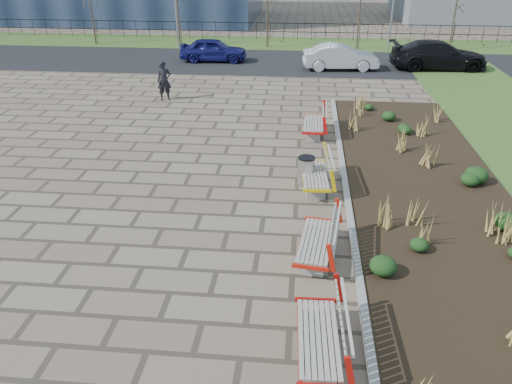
# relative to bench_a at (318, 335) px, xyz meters

# --- Properties ---
(ground) EXTENTS (120.00, 120.00, 0.00)m
(ground) POSITION_rel_bench_a_xyz_m (-3.00, 1.49, -0.50)
(ground) COLOR #70614D
(ground) RESTS_ON ground
(planting_bed) EXTENTS (4.50, 18.00, 0.10)m
(planting_bed) POSITION_rel_bench_a_xyz_m (3.25, 6.49, -0.45)
(planting_bed) COLOR black
(planting_bed) RESTS_ON ground
(planting_curb) EXTENTS (0.16, 18.00, 0.15)m
(planting_curb) POSITION_rel_bench_a_xyz_m (0.92, 6.49, -0.42)
(planting_curb) COLOR gray
(planting_curb) RESTS_ON ground
(grass_verge_far) EXTENTS (80.00, 5.00, 0.04)m
(grass_verge_far) POSITION_rel_bench_a_xyz_m (-3.00, 29.49, -0.48)
(grass_verge_far) COLOR #33511E
(grass_verge_far) RESTS_ON ground
(road) EXTENTS (80.00, 7.00, 0.02)m
(road) POSITION_rel_bench_a_xyz_m (-3.00, 23.49, -0.49)
(road) COLOR black
(road) RESTS_ON ground
(bench_a) EXTENTS (0.97, 2.13, 1.00)m
(bench_a) POSITION_rel_bench_a_xyz_m (0.00, 0.00, 0.00)
(bench_a) COLOR #A5100B
(bench_a) RESTS_ON ground
(bench_b) EXTENTS (1.16, 2.20, 1.00)m
(bench_b) POSITION_rel_bench_a_xyz_m (0.00, 3.08, 0.00)
(bench_b) COLOR red
(bench_b) RESTS_ON ground
(bench_c) EXTENTS (1.03, 2.15, 1.00)m
(bench_c) POSITION_rel_bench_a_xyz_m (0.00, 6.69, 0.00)
(bench_c) COLOR yellow
(bench_c) RESTS_ON ground
(bench_d) EXTENTS (0.95, 2.12, 1.00)m
(bench_d) POSITION_rel_bench_a_xyz_m (0.00, 11.22, 0.00)
(bench_d) COLOR red
(bench_d) RESTS_ON ground
(litter_bin) EXTENTS (0.48, 0.48, 0.86)m
(litter_bin) POSITION_rel_bench_a_xyz_m (-0.25, 6.89, -0.07)
(litter_bin) COLOR #B2B2B7
(litter_bin) RESTS_ON ground
(pedestrian) EXTENTS (0.75, 0.64, 1.75)m
(pedestrian) POSITION_rel_bench_a_xyz_m (-6.67, 15.20, 0.37)
(pedestrian) COLOR black
(pedestrian) RESTS_ON ground
(car_blue) EXTENTS (4.01, 1.75, 1.34)m
(car_blue) POSITION_rel_bench_a_xyz_m (-5.85, 23.36, 0.19)
(car_blue) COLOR #141558
(car_blue) RESTS_ON road
(car_silver) EXTENTS (4.27, 1.81, 1.37)m
(car_silver) POSITION_rel_bench_a_xyz_m (1.57, 21.92, 0.21)
(car_silver) COLOR #ACAEB4
(car_silver) RESTS_ON road
(car_black) EXTENTS (5.41, 2.47, 1.54)m
(car_black) POSITION_rel_bench_a_xyz_m (7.03, 22.57, 0.29)
(car_black) COLOR black
(car_black) RESTS_ON road
(tree_a) EXTENTS (1.40, 1.40, 4.00)m
(tree_a) POSITION_rel_bench_a_xyz_m (-15.00, 27.99, 1.54)
(tree_a) COLOR #4C3D2D
(tree_a) RESTS_ON grass_verge_far
(tree_b) EXTENTS (1.40, 1.40, 4.00)m
(tree_b) POSITION_rel_bench_a_xyz_m (-9.00, 27.99, 1.54)
(tree_b) COLOR #4C3D2D
(tree_b) RESTS_ON grass_verge_far
(tree_c) EXTENTS (1.40, 1.40, 4.00)m
(tree_c) POSITION_rel_bench_a_xyz_m (-3.00, 27.99, 1.54)
(tree_c) COLOR #4C3D2D
(tree_c) RESTS_ON grass_verge_far
(tree_d) EXTENTS (1.40, 1.40, 4.00)m
(tree_d) POSITION_rel_bench_a_xyz_m (3.00, 27.99, 1.54)
(tree_d) COLOR #4C3D2D
(tree_d) RESTS_ON grass_verge_far
(tree_e) EXTENTS (1.40, 1.40, 4.00)m
(tree_e) POSITION_rel_bench_a_xyz_m (9.00, 27.99, 1.54)
(tree_e) COLOR #4C3D2D
(tree_e) RESTS_ON grass_verge_far
(lamp_west) EXTENTS (0.24, 0.60, 6.00)m
(lamp_west) POSITION_rel_bench_a_xyz_m (-9.00, 27.49, 2.54)
(lamp_west) COLOR gray
(lamp_west) RESTS_ON grass_verge_far
(lamp_east) EXTENTS (0.24, 0.60, 6.00)m
(lamp_east) POSITION_rel_bench_a_xyz_m (5.00, 27.49, 2.54)
(lamp_east) COLOR gray
(lamp_east) RESTS_ON grass_verge_far
(railing_fence) EXTENTS (44.00, 0.10, 1.20)m
(railing_fence) POSITION_rel_bench_a_xyz_m (-3.00, 30.99, 0.14)
(railing_fence) COLOR black
(railing_fence) RESTS_ON grass_verge_far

